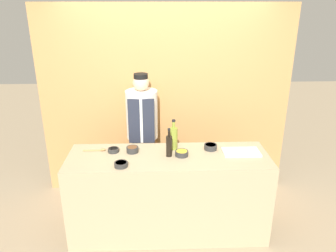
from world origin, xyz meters
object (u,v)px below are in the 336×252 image
at_px(sauce_bowl_white, 121,164).
at_px(sauce_bowl_yellow, 182,153).
at_px(chef_center, 142,135).
at_px(sauce_bowl_purple, 211,147).
at_px(sauce_bowl_brown, 132,149).
at_px(bottle_soy, 169,145).
at_px(bottle_oil, 174,138).
at_px(sauce_bowl_green, 113,150).
at_px(wooden_spoon, 97,150).
at_px(cutting_board, 241,152).

height_order(sauce_bowl_white, sauce_bowl_yellow, sauce_bowl_yellow).
bearing_deg(chef_center, sauce_bowl_white, -100.95).
distance_m(sauce_bowl_purple, sauce_bowl_brown, 0.84).
relative_size(bottle_soy, bottle_oil, 0.92).
height_order(sauce_bowl_green, sauce_bowl_yellow, sauce_bowl_yellow).
height_order(sauce_bowl_green, bottle_oil, bottle_oil).
relative_size(sauce_bowl_purple, chef_center, 0.08).
bearing_deg(chef_center, sauce_bowl_brown, -98.27).
xyz_separation_m(sauce_bowl_yellow, wooden_spoon, (-0.89, 0.15, -0.02)).
bearing_deg(cutting_board, bottle_soy, -176.85).
distance_m(sauce_bowl_brown, bottle_oil, 0.45).
bearing_deg(sauce_bowl_brown, wooden_spoon, 173.72).
relative_size(sauce_bowl_purple, sauce_bowl_brown, 1.09).
distance_m(bottle_oil, chef_center, 0.64).
xyz_separation_m(bottle_oil, chef_center, (-0.35, 0.50, -0.17)).
bearing_deg(wooden_spoon, bottle_soy, -10.73).
relative_size(sauce_bowl_white, sauce_bowl_green, 1.12).
bearing_deg(chef_center, wooden_spoon, -130.74).
bearing_deg(chef_center, sauce_bowl_yellow, -57.78).
xyz_separation_m(sauce_bowl_white, sauce_bowl_purple, (0.92, 0.36, 0.01)).
height_order(sauce_bowl_brown, cutting_board, sauce_bowl_brown).
relative_size(sauce_bowl_green, bottle_oil, 0.35).
distance_m(sauce_bowl_green, wooden_spoon, 0.18).
relative_size(sauce_bowl_brown, bottle_soy, 0.41).
bearing_deg(sauce_bowl_white, bottle_oil, 36.23).
distance_m(cutting_board, wooden_spoon, 1.52).
xyz_separation_m(sauce_bowl_brown, wooden_spoon, (-0.38, 0.04, -0.02)).
height_order(bottle_soy, chef_center, chef_center).
height_order(sauce_bowl_white, wooden_spoon, sauce_bowl_white).
relative_size(sauce_bowl_green, chef_center, 0.07).
relative_size(sauce_bowl_brown, bottle_oil, 0.38).
height_order(sauce_bowl_white, sauce_bowl_purple, sauce_bowl_purple).
height_order(sauce_bowl_purple, sauce_bowl_brown, sauce_bowl_brown).
height_order(sauce_bowl_yellow, wooden_spoon, sauce_bowl_yellow).
relative_size(cutting_board, bottle_soy, 1.25).
bearing_deg(bottle_oil, bottle_soy, -107.89).
bearing_deg(sauce_bowl_green, wooden_spoon, 170.67).
bearing_deg(wooden_spoon, cutting_board, -3.83).
distance_m(sauce_bowl_white, sauce_bowl_purple, 0.99).
distance_m(sauce_bowl_green, bottle_soy, 0.60).
bearing_deg(wooden_spoon, sauce_bowl_white, -51.37).
distance_m(bottle_soy, wooden_spoon, 0.78).
distance_m(cutting_board, bottle_soy, 0.77).
bearing_deg(sauce_bowl_white, sauce_bowl_purple, 21.08).
bearing_deg(bottle_soy, chef_center, 113.87).
distance_m(sauce_bowl_brown, sauce_bowl_green, 0.20).
bearing_deg(sauce_bowl_white, chef_center, 79.05).
xyz_separation_m(sauce_bowl_purple, cutting_board, (0.31, -0.10, -0.02)).
xyz_separation_m(cutting_board, bottle_oil, (-0.71, 0.13, 0.12)).
distance_m(sauce_bowl_green, cutting_board, 1.35).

